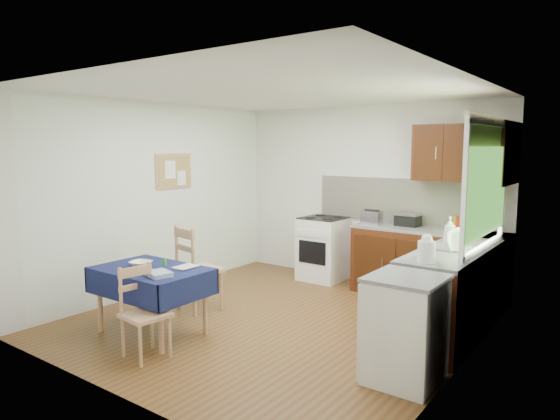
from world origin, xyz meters
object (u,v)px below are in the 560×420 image
Objects in this scene: dining_table at (151,278)px; toaster at (372,217)px; dish_rack at (455,247)px; chair_far at (196,266)px; kettle at (426,250)px; sandwich_press at (408,219)px; chair_near at (143,309)px.

toaster is (1.11, 2.80, 0.40)m from dining_table.
chair_far is at bearing -156.93° from dish_rack.
chair_far is 3.90× the size of kettle.
chair_far is at bearing -123.91° from toaster.
kettle is (0.93, -1.91, 0.03)m from sandwich_press.
kettle reaches higher than sandwich_press.
dish_rack is at bearing -147.47° from chair_far.
dining_table is 0.58m from chair_near.
kettle is at bearing -89.28° from dish_rack.
kettle is at bearing -162.03° from chair_far.
dish_rack is (2.14, 2.17, 0.48)m from chair_near.
chair_far is 2.79m from sandwich_press.
sandwich_press is (1.18, 3.35, 0.54)m from chair_near.
chair_near is (0.55, -1.21, -0.09)m from chair_far.
chair_near is (0.38, -0.42, -0.14)m from dining_table.
sandwich_press is at bearing 14.75° from toaster.
chair_near is at bearing -70.12° from dining_table.
dish_rack reaches higher than dining_table.
toaster is (1.28, 2.01, 0.45)m from chair_far.
dish_rack is 0.73m from kettle.
chair_near is 3.24× the size of kettle.
dish_rack reaches higher than toaster.
toaster is (0.72, 3.22, 0.54)m from chair_near.
chair_near is 3.34m from toaster.
dish_rack is at bearing -27.80° from sandwich_press.
kettle reaches higher than chair_near.
dish_rack is (2.52, 1.75, 0.34)m from dining_table.
toaster is at bearing -4.82° from chair_near.
toaster is at bearing 45.77° from dining_table.
dish_rack is at bearing -38.00° from toaster.
kettle is (2.11, 1.44, 0.57)m from chair_near.
dining_table is at bearing 114.94° from chair_far.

